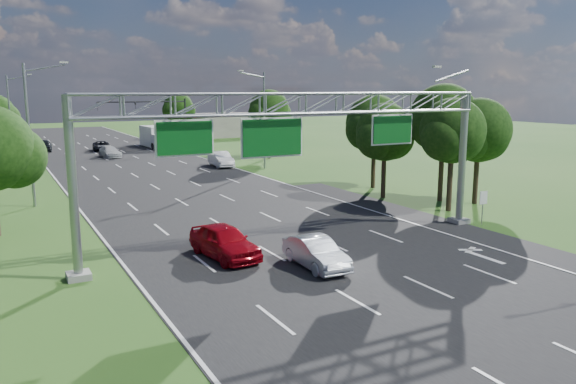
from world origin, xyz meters
TOP-DOWN VIEW (x-y plane):
  - ground at (0.00, 30.00)m, footprint 220.00×220.00m
  - road at (0.00, 30.00)m, footprint 18.00×180.00m
  - road_flare at (10.20, 14.00)m, footprint 3.00×30.00m
  - sign_gantry at (0.33, 12.00)m, footprint 23.50×1.00m
  - regulatory_sign at (12.40, 10.98)m, footprint 0.60×0.08m
  - traffic_signal at (7.48, 65.00)m, footprint 12.21×0.24m
  - streetlight_l_near at (-11.30, 30.00)m, footprint 2.97×0.22m
  - streetlight_l_far at (-11.30, 65.00)m, footprint 2.97×0.22m
  - streetlight_r_mid at (11.30, 40.00)m, footprint 2.97×0.22m
  - tree_cluster_right at (14.80, 19.19)m, footprint 9.91×14.60m
  - tree_verge_rd at (16.08, 48.04)m, footprint 5.76×4.80m
  - tree_verge_re at (14.08, 78.04)m, footprint 5.76×4.80m
  - building_right at (24.00, 82.00)m, footprint 12.00×9.00m
  - red_coupe at (-4.14, 12.03)m, footprint 2.51×5.06m
  - silver_sedan at (-0.95, 8.57)m, footprint 1.60×4.31m
  - car_queue_a at (-0.98, 58.02)m, footprint 2.36×4.77m
  - car_queue_b at (-0.55, 66.30)m, footprint 2.73×4.97m
  - car_queue_c at (-7.53, 69.18)m, footprint 2.37×4.84m
  - car_queue_d at (7.96, 43.55)m, footprint 2.12×5.04m
  - box_truck at (7.09, 67.44)m, footprint 2.64×8.09m

SIDE VIEW (x-z plane):
  - ground at x=0.00m, z-range 0.00..0.00m
  - road at x=0.00m, z-range -0.01..0.01m
  - road_flare at x=10.20m, z-range -0.01..0.01m
  - car_queue_b at x=-0.55m, z-range 0.00..1.32m
  - car_queue_a at x=-0.98m, z-range 0.00..1.33m
  - silver_sedan at x=-0.95m, z-range 0.00..1.41m
  - car_queue_c at x=-7.53m, z-range 0.00..1.59m
  - car_queue_d at x=7.96m, z-range 0.00..1.62m
  - red_coupe at x=-4.14m, z-range 0.00..1.66m
  - box_truck at x=7.09m, z-range -0.06..2.96m
  - regulatory_sign at x=12.40m, z-range 0.46..2.56m
  - building_right at x=24.00m, z-range 0.00..4.00m
  - traffic_signal at x=7.48m, z-range 1.67..8.67m
  - tree_verge_re at x=14.08m, z-range 1.28..9.12m
  - tree_cluster_right at x=14.80m, z-range 0.97..9.65m
  - streetlight_l_near at x=-11.30m, z-range 0.50..10.66m
  - streetlight_l_far at x=-11.30m, z-range 0.50..10.66m
  - streetlight_r_mid at x=11.30m, z-range 0.50..10.66m
  - tree_verge_rd at x=16.08m, z-range 1.49..9.77m
  - sign_gantry at x=0.33m, z-range 2.11..11.67m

